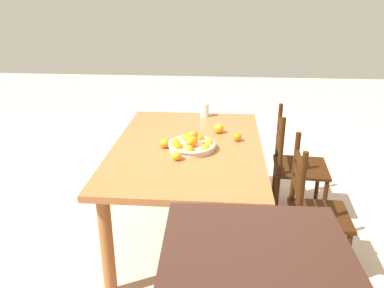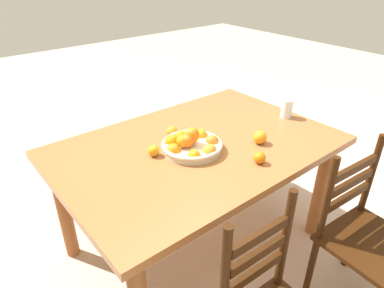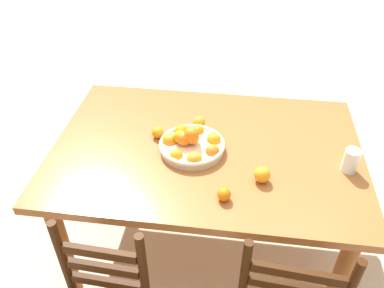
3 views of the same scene
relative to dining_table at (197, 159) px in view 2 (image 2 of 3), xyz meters
name	(u,v)px [view 2 (image 2 of 3)]	position (x,y,z in m)	size (l,w,h in m)	color
ground_plane	(197,241)	(0.00, 0.00, -0.67)	(12.00, 12.00, 0.00)	#C1AA96
dining_table	(197,159)	(0.00, 0.00, 0.00)	(1.60, 1.09, 0.77)	#995C30
chair_near_window	(365,237)	(-0.40, 0.87, -0.22)	(0.47, 0.47, 0.93)	black
fruit_bowl	(192,144)	(0.08, 0.04, 0.14)	(0.34, 0.34, 0.15)	beige
orange_loose_0	(154,151)	(0.27, -0.05, 0.13)	(0.06, 0.06, 0.06)	orange
orange_loose_1	(260,158)	(-0.11, 0.37, 0.13)	(0.06, 0.06, 0.06)	orange
orange_loose_2	(172,132)	(0.06, -0.16, 0.13)	(0.07, 0.07, 0.07)	orange
orange_loose_3	(260,137)	(-0.28, 0.22, 0.14)	(0.08, 0.08, 0.08)	orange
drinking_glass	(287,109)	(-0.70, 0.09, 0.16)	(0.08, 0.08, 0.12)	silver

